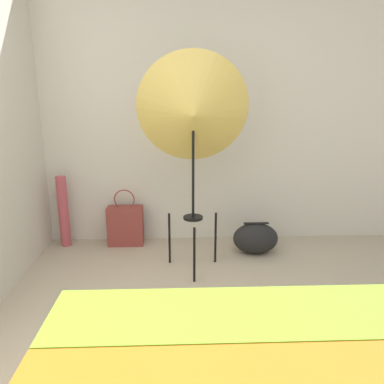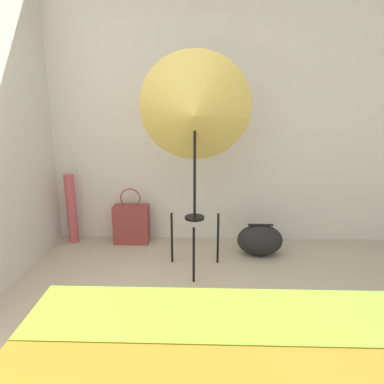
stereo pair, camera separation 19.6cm
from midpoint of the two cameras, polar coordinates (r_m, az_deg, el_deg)
wall_back at (r=3.67m, az=-0.42°, el=12.36°), size 8.00×0.05×2.60m
photo_umbrella at (r=2.95m, az=2.37°, el=11.99°), size 0.90×0.46×1.79m
tote_bag at (r=3.78m, az=-7.75°, el=-4.82°), size 0.34×0.17×0.56m
duffel_bag at (r=3.56m, az=11.87°, el=-7.19°), size 0.42×0.29×0.30m
paper_roll at (r=3.86m, az=-16.51°, el=-2.50°), size 0.10×0.10×0.70m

